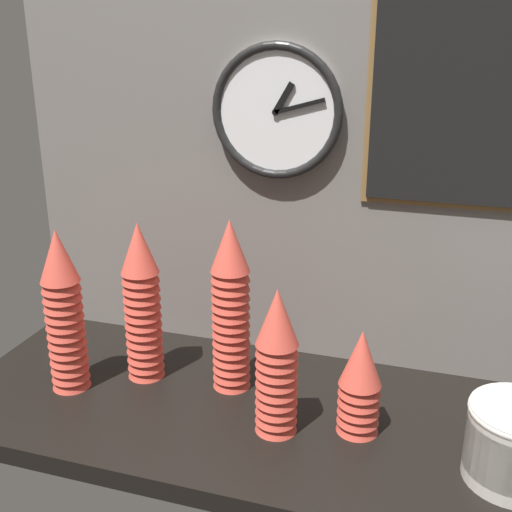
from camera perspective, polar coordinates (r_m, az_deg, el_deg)
ground_plane at (r=135.55cm, az=6.62°, el=-14.78°), size 160.00×56.00×4.00cm
wall_tiled_back at (r=139.63cm, az=9.69°, el=10.42°), size 160.00×3.00×105.00cm
cup_stack_center_right at (r=125.75cm, az=9.22°, el=-11.00°), size 8.25×8.25×21.62cm
cup_stack_center_left at (r=135.24cm, az=-2.26°, el=-4.46°), size 8.25×8.25×38.16cm
cup_stack_center at (r=122.46cm, az=1.86°, el=-9.39°), size 8.25×8.25×29.89cm
cup_stack_far_left at (r=141.24cm, az=-16.72°, el=-4.71°), size 8.25×8.25×36.09cm
cup_stack_left at (r=141.81cm, az=-10.09°, el=-4.03°), size 8.25×8.25×36.09cm
wall_clock at (r=139.80cm, az=1.84°, el=12.70°), size 28.94×2.70×28.94cm
menu_board at (r=134.82cm, az=17.44°, el=14.34°), size 34.93×1.32×49.60cm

